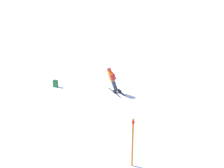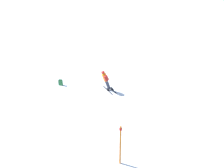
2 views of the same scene
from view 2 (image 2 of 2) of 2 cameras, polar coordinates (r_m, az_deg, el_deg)
The scene contains 4 objects.
ground_plane at distance 17.27m, azimuth -4.89°, elevation -2.50°, with size 300.00×300.00×0.00m, color white.
skier at distance 17.16m, azimuth -1.62°, elevation 1.18°, with size 1.38×1.77×1.83m.
spare_backpack at distance 18.92m, azimuth -13.29°, elevation 0.38°, with size 0.36×0.37×0.50m.
trail_marker at distance 10.65m, azimuth 2.19°, elevation -15.39°, with size 0.13×0.13×2.25m.
Camera 2 is at (5.40, 14.13, 8.32)m, focal length 35.00 mm.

